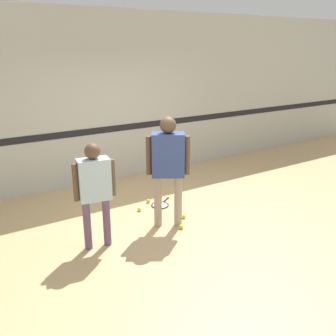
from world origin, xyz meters
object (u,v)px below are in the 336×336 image
(person_instructor, at_px, (168,160))
(tennis_ball_by_spare_racket, at_px, (148,201))
(person_student_left, at_px, (95,185))
(tennis_ball_stray_right, at_px, (184,216))
(tennis_ball_stray_left, at_px, (139,209))
(racket_spare_on_floor, at_px, (160,205))
(tennis_ball_near_instructor, at_px, (181,227))

(person_instructor, xyz_separation_m, tennis_ball_by_spare_racket, (0.16, 0.89, -0.98))
(person_student_left, distance_m, tennis_ball_stray_right, 1.68)
(person_student_left, bearing_deg, tennis_ball_stray_left, 43.73)
(person_instructor, xyz_separation_m, tennis_ball_stray_right, (0.33, 0.06, -0.98))
(person_student_left, relative_size, racket_spare_on_floor, 2.81)
(tennis_ball_stray_left, bearing_deg, person_student_left, -144.96)
(tennis_ball_stray_right, bearing_deg, person_student_left, -176.51)
(tennis_ball_by_spare_racket, xyz_separation_m, tennis_ball_stray_left, (-0.29, -0.22, 0.00))
(person_student_left, height_order, tennis_ball_stray_left, person_student_left)
(person_instructor, relative_size, tennis_ball_stray_left, 24.72)
(tennis_ball_by_spare_racket, distance_m, tennis_ball_stray_right, 0.84)
(person_instructor, xyz_separation_m, tennis_ball_stray_left, (-0.13, 0.67, -0.98))
(person_student_left, bearing_deg, person_instructor, 10.01)
(tennis_ball_near_instructor, bearing_deg, person_student_left, 171.56)
(person_instructor, bearing_deg, tennis_ball_near_instructor, -33.34)
(tennis_ball_by_spare_racket, bearing_deg, person_student_left, -144.53)
(tennis_ball_by_spare_racket, bearing_deg, tennis_ball_near_instructor, -93.36)
(tennis_ball_near_instructor, distance_m, tennis_ball_by_spare_racket, 1.10)
(racket_spare_on_floor, height_order, tennis_ball_stray_left, tennis_ball_stray_left)
(person_instructor, distance_m, person_student_left, 1.13)
(person_instructor, bearing_deg, tennis_ball_by_spare_racket, 110.44)
(tennis_ball_by_spare_racket, relative_size, tennis_ball_stray_left, 1.00)
(racket_spare_on_floor, height_order, tennis_ball_by_spare_racket, tennis_ball_by_spare_racket)
(person_instructor, distance_m, tennis_ball_stray_left, 1.19)
(tennis_ball_by_spare_racket, xyz_separation_m, tennis_ball_stray_right, (0.17, -0.82, 0.00))
(person_instructor, height_order, tennis_ball_near_instructor, person_instructor)
(tennis_ball_near_instructor, height_order, tennis_ball_stray_right, same)
(racket_spare_on_floor, bearing_deg, tennis_ball_stray_left, 147.00)
(person_instructor, bearing_deg, tennis_ball_stray_right, 41.65)
(racket_spare_on_floor, height_order, tennis_ball_near_instructor, tennis_ball_near_instructor)
(tennis_ball_by_spare_racket, bearing_deg, person_instructor, -100.46)
(tennis_ball_stray_left, bearing_deg, person_instructor, -79.03)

